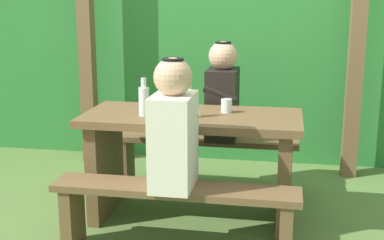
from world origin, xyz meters
name	(u,v)px	position (x,y,z in m)	size (l,w,h in m)	color
ground_plane	(192,218)	(0.00, 0.00, 0.00)	(12.00, 12.00, 0.00)	#506C34
hedge_backdrop	(224,39)	(0.00, 1.64, 1.07)	(6.40, 0.63, 2.14)	#2C7531
pergola_post_left	(86,34)	(-1.13, 1.09, 1.14)	(0.12, 0.12, 2.28)	brown
pergola_post_right	(357,38)	(1.13, 1.09, 1.14)	(0.12, 0.12, 2.28)	brown
picnic_table	(192,148)	(0.00, 0.00, 0.49)	(1.40, 0.64, 0.72)	brown
bench_near	(175,206)	(0.00, -0.53, 0.30)	(1.40, 0.24, 0.42)	brown
bench_far	(205,152)	(0.00, 0.53, 0.30)	(1.40, 0.24, 0.42)	brown
person_white_shirt	(174,128)	(-0.01, -0.53, 0.75)	(0.25, 0.35, 0.72)	silver
person_black_coat	(222,94)	(0.13, 0.53, 0.75)	(0.25, 0.35, 0.72)	black
drinking_glass	(226,106)	(0.21, 0.09, 0.76)	(0.07, 0.07, 0.09)	silver
bottle_left	(189,103)	(0.00, -0.09, 0.81)	(0.06, 0.06, 0.23)	silver
bottle_right	(144,100)	(-0.29, -0.10, 0.82)	(0.07, 0.07, 0.24)	silver
cell_phone	(166,110)	(-0.19, 0.07, 0.72)	(0.07, 0.14, 0.01)	black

